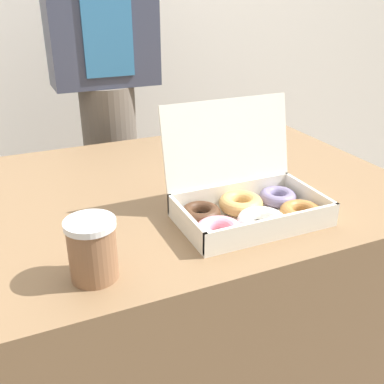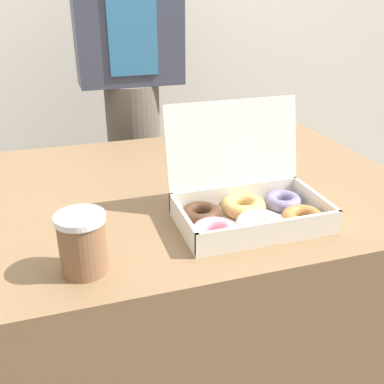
{
  "view_description": "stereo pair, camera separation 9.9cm",
  "coord_description": "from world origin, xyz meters",
  "views": [
    {
      "loc": [
        -0.43,
        -1.02,
        1.24
      ],
      "look_at": [
        -0.07,
        -0.2,
        0.83
      ],
      "focal_mm": 42.0,
      "sensor_mm": 36.0,
      "label": 1
    },
    {
      "loc": [
        -0.34,
        -1.05,
        1.24
      ],
      "look_at": [
        -0.07,
        -0.2,
        0.83
      ],
      "focal_mm": 42.0,
      "sensor_mm": 36.0,
      "label": 2
    }
  ],
  "objects": [
    {
      "name": "coffee_cup",
      "position": [
        -0.32,
        -0.32,
        0.81
      ],
      "size": [
        0.09,
        0.09,
        0.12
      ],
      "color": "#8C6042",
      "rests_on": "table"
    },
    {
      "name": "person_customer",
      "position": [
        -0.04,
        0.67,
        0.93
      ],
      "size": [
        0.39,
        0.21,
        1.69
      ],
      "color": "#665B51",
      "rests_on": "ground_plane"
    },
    {
      "name": "donut_box",
      "position": [
        0.05,
        -0.23,
        0.79
      ],
      "size": [
        0.34,
        0.26,
        0.25
      ],
      "color": "white",
      "rests_on": "table"
    },
    {
      "name": "table",
      "position": [
        0.0,
        0.0,
        0.38
      ],
      "size": [
        1.15,
        0.87,
        0.76
      ],
      "color": "brown",
      "rests_on": "ground_plane"
    }
  ]
}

